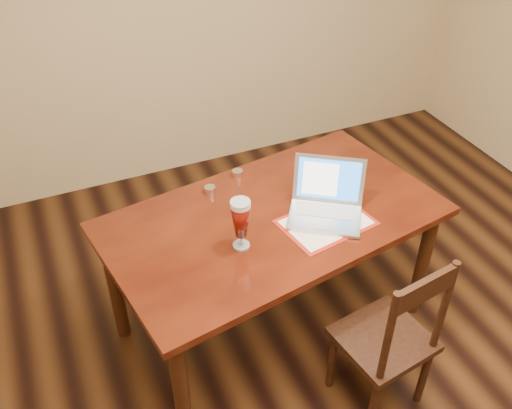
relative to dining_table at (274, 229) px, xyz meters
name	(u,v)px	position (x,y,z in m)	size (l,w,h in m)	color
ground	(364,405)	(0.20, -0.70, -0.71)	(5.00, 5.00, 0.00)	black
room_shell	(426,94)	(0.20, -0.70, 1.05)	(4.51, 5.01, 2.71)	#C7B085
dining_table	(274,229)	(0.00, 0.00, 0.00)	(1.83, 1.22, 1.06)	#541C0B
dining_chair	(389,340)	(0.29, -0.69, -0.25)	(0.47, 0.45, 0.97)	#33180E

